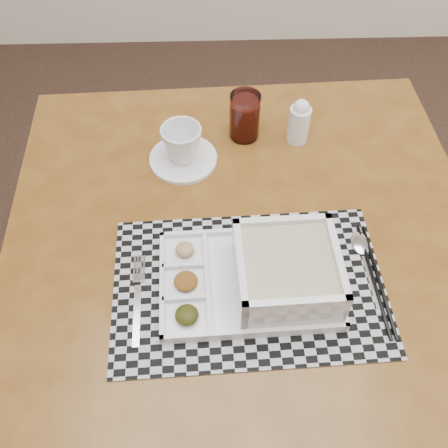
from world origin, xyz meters
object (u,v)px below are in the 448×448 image
(serving_tray, at_px, (275,275))
(juice_glass, at_px, (245,118))
(creamer_bottle, at_px, (299,122))
(cup, at_px, (182,144))
(dining_table, at_px, (244,257))

(serving_tray, distance_m, juice_glass, 0.41)
(creamer_bottle, bearing_deg, cup, -166.94)
(serving_tray, bearing_deg, dining_table, 110.86)
(serving_tray, xyz_separation_m, creamer_bottle, (0.09, 0.39, 0.01))
(cup, bearing_deg, juice_glass, 44.24)
(serving_tray, bearing_deg, creamer_bottle, 77.06)
(cup, xyz_separation_m, creamer_bottle, (0.26, 0.06, 0.00))
(dining_table, xyz_separation_m, creamer_bottle, (0.13, 0.27, 0.13))
(cup, relative_size, creamer_bottle, 0.80)
(dining_table, bearing_deg, serving_tray, -69.14)
(serving_tray, bearing_deg, cup, 117.31)
(juice_glass, bearing_deg, cup, -150.47)
(serving_tray, xyz_separation_m, cup, (-0.17, 0.33, 0.01))
(creamer_bottle, bearing_deg, dining_table, -116.26)
(dining_table, distance_m, cup, 0.27)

